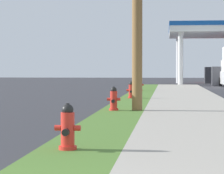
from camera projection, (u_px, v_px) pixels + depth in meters
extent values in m
cylinder|color=red|center=(68.00, 148.00, 8.42)|extent=(0.29, 0.29, 0.06)
cylinder|color=red|center=(68.00, 131.00, 8.41)|extent=(0.22, 0.22, 0.60)
sphere|color=black|center=(68.00, 110.00, 8.40)|extent=(0.19, 0.19, 0.19)
cylinder|color=black|center=(68.00, 105.00, 8.40)|extent=(0.06, 0.06, 0.05)
cylinder|color=red|center=(58.00, 128.00, 8.43)|extent=(0.10, 0.09, 0.09)
cylinder|color=red|center=(78.00, 128.00, 8.39)|extent=(0.10, 0.09, 0.09)
cylinder|color=black|center=(66.00, 132.00, 8.24)|extent=(0.11, 0.12, 0.11)
cylinder|color=red|center=(114.00, 109.00, 16.36)|extent=(0.29, 0.29, 0.06)
cylinder|color=red|center=(114.00, 101.00, 16.35)|extent=(0.22, 0.22, 0.60)
sphere|color=black|center=(114.00, 90.00, 16.34)|extent=(0.19, 0.19, 0.19)
cylinder|color=black|center=(114.00, 87.00, 16.34)|extent=(0.06, 0.06, 0.05)
cylinder|color=red|center=(109.00, 99.00, 16.37)|extent=(0.10, 0.09, 0.09)
cylinder|color=red|center=(119.00, 99.00, 16.34)|extent=(0.10, 0.09, 0.09)
cylinder|color=black|center=(113.00, 101.00, 16.19)|extent=(0.11, 0.12, 0.11)
cylinder|color=red|center=(131.00, 97.00, 23.21)|extent=(0.29, 0.29, 0.06)
cylinder|color=red|center=(131.00, 91.00, 23.21)|extent=(0.22, 0.22, 0.60)
sphere|color=black|center=(131.00, 84.00, 23.19)|extent=(0.19, 0.19, 0.19)
cylinder|color=black|center=(131.00, 82.00, 23.19)|extent=(0.06, 0.06, 0.05)
cylinder|color=red|center=(128.00, 90.00, 23.22)|extent=(0.10, 0.09, 0.09)
cylinder|color=red|center=(135.00, 90.00, 23.19)|extent=(0.10, 0.09, 0.09)
cylinder|color=black|center=(131.00, 92.00, 23.04)|extent=(0.11, 0.12, 0.11)
cylinder|color=red|center=(140.00, 90.00, 31.19)|extent=(0.29, 0.29, 0.06)
cylinder|color=red|center=(140.00, 86.00, 31.18)|extent=(0.22, 0.22, 0.60)
sphere|color=black|center=(140.00, 80.00, 31.17)|extent=(0.19, 0.19, 0.19)
cylinder|color=black|center=(140.00, 79.00, 31.17)|extent=(0.06, 0.06, 0.05)
cylinder|color=red|center=(137.00, 85.00, 31.19)|extent=(0.10, 0.09, 0.09)
cylinder|color=red|center=(143.00, 85.00, 31.16)|extent=(0.10, 0.09, 0.09)
cylinder|color=black|center=(140.00, 86.00, 31.01)|extent=(0.11, 0.12, 0.11)
cylinder|color=silver|center=(181.00, 59.00, 43.41)|extent=(0.44, 0.44, 4.45)
cylinder|color=silver|center=(178.00, 61.00, 51.66)|extent=(0.44, 0.44, 4.45)
cube|color=white|center=(212.00, 32.00, 47.15)|extent=(7.63, 10.11, 0.50)
cube|color=#144C9E|center=(212.00, 28.00, 47.13)|extent=(7.73, 10.21, 0.36)
cube|color=#47474C|center=(216.00, 76.00, 43.15)|extent=(0.70, 1.10, 1.60)
cube|color=#47474C|center=(208.00, 75.00, 51.41)|extent=(0.70, 1.10, 1.60)
cube|color=red|center=(216.00, 77.00, 54.14)|extent=(1.92, 4.54, 0.85)
cube|color=red|center=(217.00, 70.00, 53.89)|extent=(1.65, 2.06, 0.56)
cylinder|color=black|center=(206.00, 79.00, 55.91)|extent=(0.23, 0.60, 0.60)
cylinder|color=black|center=(223.00, 79.00, 55.77)|extent=(0.23, 0.60, 0.60)
cylinder|color=black|center=(210.00, 80.00, 52.52)|extent=(0.23, 0.60, 0.60)
cylinder|color=black|center=(220.00, 82.00, 42.79)|extent=(0.24, 0.77, 0.76)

